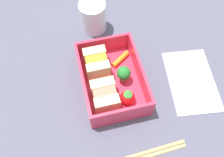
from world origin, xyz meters
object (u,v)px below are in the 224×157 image
at_px(sandwich_center_left, 97,64).
at_px(carrot_stick_far_left, 120,59).
at_px(sandwich_left, 105,96).
at_px(strawberry_far_left, 128,97).
at_px(broccoli_floret, 124,73).
at_px(folded_napkin, 191,80).
at_px(drinking_glass, 93,17).

relative_size(sandwich_center_left, carrot_stick_far_left, 1.24).
xyz_separation_m(sandwich_left, strawberry_far_left, (-0.01, -0.04, -0.01)).
bearing_deg(broccoli_floret, carrot_stick_far_left, -7.59).
bearing_deg(sandwich_center_left, strawberry_far_left, -153.72).
xyz_separation_m(carrot_stick_far_left, folded_napkin, (-0.08, -0.14, -0.02)).
bearing_deg(carrot_stick_far_left, sandwich_center_left, 99.79).
xyz_separation_m(sandwich_center_left, carrot_stick_far_left, (0.01, -0.06, -0.02)).
bearing_deg(folded_napkin, strawberry_far_left, 96.74).
distance_m(strawberry_far_left, folded_napkin, 0.16).
distance_m(strawberry_far_left, broccoli_floret, 0.05).
height_order(strawberry_far_left, broccoli_floret, broccoli_floret).
height_order(sandwich_left, carrot_stick_far_left, sandwich_left).
bearing_deg(broccoli_floret, folded_napkin, -102.52).
xyz_separation_m(broccoli_floret, drinking_glass, (0.17, 0.03, 0.00)).
distance_m(strawberry_far_left, carrot_stick_far_left, 0.10).
distance_m(broccoli_floret, carrot_stick_far_left, 0.05).
xyz_separation_m(sandwich_center_left, strawberry_far_left, (-0.09, -0.04, -0.01)).
distance_m(sandwich_left, strawberry_far_left, 0.05).
bearing_deg(drinking_glass, folded_napkin, -138.69).
bearing_deg(strawberry_far_left, drinking_glass, 6.62).
bearing_deg(drinking_glass, strawberry_far_left, -173.38).
bearing_deg(sandwich_center_left, broccoli_floret, -128.54).
height_order(strawberry_far_left, folded_napkin, strawberry_far_left).
relative_size(sandwich_center_left, drinking_glass, 0.80).
height_order(sandwich_center_left, broccoli_floret, sandwich_center_left).
height_order(strawberry_far_left, drinking_glass, drinking_glass).
bearing_deg(sandwich_left, strawberry_far_left, -103.41).
bearing_deg(drinking_glass, sandwich_center_left, 171.76).
bearing_deg(carrot_stick_far_left, drinking_glass, 17.05).
height_order(broccoli_floret, carrot_stick_far_left, broccoli_floret).
height_order(carrot_stick_far_left, folded_napkin, carrot_stick_far_left).
bearing_deg(folded_napkin, drinking_glass, 41.31).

